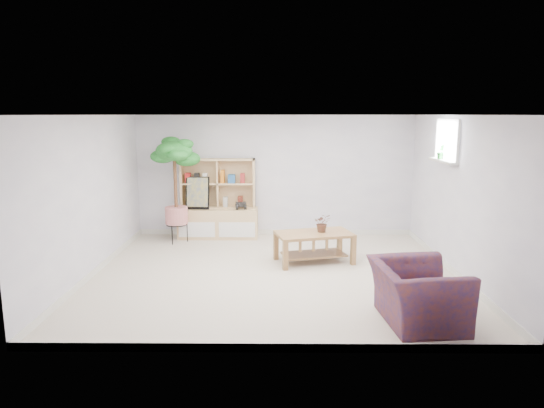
{
  "coord_description": "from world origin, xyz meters",
  "views": [
    {
      "loc": [
        0.02,
        -7.11,
        2.41
      ],
      "look_at": [
        -0.04,
        0.32,
        1.03
      ],
      "focal_mm": 32.0,
      "sensor_mm": 36.0,
      "label": 1
    }
  ],
  "objects_px": {
    "storage_unit": "(218,199)",
    "armchair": "(417,290)",
    "coffee_table": "(314,247)",
    "floor_tree": "(176,190)"
  },
  "relations": [
    {
      "from": "coffee_table",
      "to": "armchair",
      "type": "bearing_deg",
      "value": -81.24
    },
    {
      "from": "storage_unit",
      "to": "armchair",
      "type": "xyz_separation_m",
      "value": [
        2.79,
        -3.98,
        -0.38
      ]
    },
    {
      "from": "coffee_table",
      "to": "floor_tree",
      "type": "xyz_separation_m",
      "value": [
        -2.51,
        1.24,
        0.75
      ]
    },
    {
      "from": "storage_unit",
      "to": "floor_tree",
      "type": "relative_size",
      "value": 0.78
    },
    {
      "from": "coffee_table",
      "to": "floor_tree",
      "type": "height_order",
      "value": "floor_tree"
    },
    {
      "from": "floor_tree",
      "to": "storage_unit",
      "type": "bearing_deg",
      "value": 27.8
    },
    {
      "from": "armchair",
      "to": "floor_tree",
      "type": "bearing_deg",
      "value": 38.75
    },
    {
      "from": "floor_tree",
      "to": "armchair",
      "type": "height_order",
      "value": "floor_tree"
    },
    {
      "from": "armchair",
      "to": "coffee_table",
      "type": "bearing_deg",
      "value": 17.64
    },
    {
      "from": "storage_unit",
      "to": "floor_tree",
      "type": "distance_m",
      "value": 0.87
    }
  ]
}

